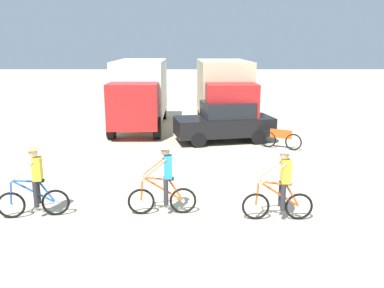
% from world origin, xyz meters
% --- Properties ---
extents(ground_plane, '(120.00, 120.00, 0.00)m').
position_xyz_m(ground_plane, '(0.00, 0.00, 0.00)').
color(ground_plane, beige).
extents(box_truck_avon_van, '(2.46, 6.78, 3.35)m').
position_xyz_m(box_truck_avon_van, '(-2.98, 12.54, 1.87)').
color(box_truck_avon_van, white).
rests_on(box_truck_avon_van, ground).
extents(box_truck_tan_camper, '(2.64, 6.84, 3.35)m').
position_xyz_m(box_truck_tan_camper, '(1.25, 12.38, 1.87)').
color(box_truck_tan_camper, '#CCB78E').
rests_on(box_truck_tan_camper, ground).
extents(sedan_parked, '(4.47, 2.58, 1.76)m').
position_xyz_m(sedan_parked, '(1.07, 9.33, 0.88)').
color(sedan_parked, black).
rests_on(sedan_parked, ground).
extents(cyclist_orange_shirt, '(1.72, 0.54, 1.82)m').
position_xyz_m(cyclist_orange_shirt, '(-4.21, 1.33, 0.85)').
color(cyclist_orange_shirt, black).
rests_on(cyclist_orange_shirt, ground).
extents(cyclist_cowboy_hat, '(1.73, 0.52, 1.82)m').
position_xyz_m(cyclist_cowboy_hat, '(-1.04, 1.50, 0.85)').
color(cyclist_cowboy_hat, black).
rests_on(cyclist_cowboy_hat, ground).
extents(cyclist_near_camera, '(1.73, 0.52, 1.82)m').
position_xyz_m(cyclist_near_camera, '(1.78, 1.15, 0.85)').
color(cyclist_near_camera, black).
rests_on(cyclist_near_camera, ground).
extents(bicycle_spare, '(1.56, 0.89, 0.97)m').
position_xyz_m(bicycle_spare, '(3.26, 8.06, 0.40)').
color(bicycle_spare, black).
rests_on(bicycle_spare, ground).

